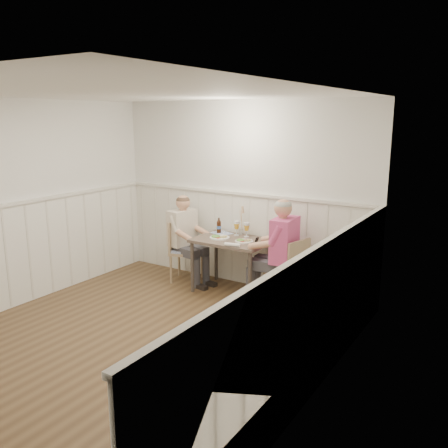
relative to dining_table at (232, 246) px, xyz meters
The scene contains 16 objects.
ground_plane 1.96m from the dining_table, 92.88° to the right, with size 4.50×4.50×0.00m, color #4A3420.
room_shell 2.03m from the dining_table, 92.88° to the right, with size 4.04×4.54×2.60m.
wainscot 1.16m from the dining_table, 94.59° to the right, with size 4.00×4.49×1.34m.
dining_table is the anchor object (origin of this frame).
chair_right 0.91m from the dining_table, ahead, with size 0.51×0.51×0.89m.
chair_left 0.87m from the dining_table, behind, with size 0.54×0.54×0.91m.
man_in_pink 0.77m from the dining_table, ahead, with size 0.67×0.47×1.41m.
diner_cream 0.83m from the dining_table, behind, with size 0.65×0.46×1.30m.
plate_man 0.24m from the dining_table, 11.35° to the right, with size 0.24×0.24×0.06m.
plate_diner 0.22m from the dining_table, 161.66° to the right, with size 0.27×0.27×0.07m.
beer_glass_a 0.33m from the dining_table, 64.36° to the left, with size 0.08×0.08×0.20m.
beer_glass_b 0.32m from the dining_table, 104.10° to the left, with size 0.08×0.08×0.21m.
beer_bottle 0.43m from the dining_table, 149.84° to the left, with size 0.06×0.06×0.22m.
rolled_napkin 0.38m from the dining_table, 57.78° to the right, with size 0.21×0.09×0.05m.
grass_vase 0.41m from the dining_table, 96.58° to the left, with size 0.05×0.05×0.44m.
gingham_mat 0.37m from the dining_table, 145.51° to the left, with size 0.34×0.30×0.01m.
Camera 1 is at (3.33, -3.48, 2.38)m, focal length 38.00 mm.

